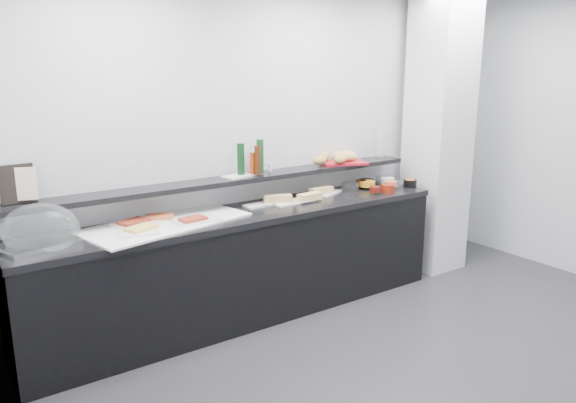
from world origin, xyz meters
TOP-DOWN VIEW (x-y plane):
  - ground at (0.00, 0.00)m, footprint 5.00×5.00m
  - back_wall at (0.00, 2.00)m, footprint 5.00×0.02m
  - column at (1.50, 1.65)m, footprint 0.50×0.50m
  - buffet_cabinet at (-0.70, 1.70)m, footprint 3.60×0.60m
  - counter_top at (-0.70, 1.70)m, footprint 3.62×0.62m
  - wall_shelf at (-0.70, 1.88)m, footprint 3.60×0.25m
  - cloche_base at (-2.25, 1.69)m, footprint 0.51×0.40m
  - cloche_dome at (-2.23, 1.66)m, footprint 0.57×0.48m
  - linen_runner at (-1.36, 1.73)m, footprint 1.31×0.82m
  - platter_meat_a at (-1.59, 1.82)m, footprint 0.30×0.24m
  - food_meat_a at (-1.58, 1.79)m, footprint 0.23×0.19m
  - platter_salmon at (-1.47, 1.82)m, footprint 0.37×0.28m
  - food_salmon at (-1.37, 1.81)m, footprint 0.24×0.20m
  - platter_cheese at (-1.62, 1.56)m, footprint 0.31×0.24m
  - food_cheese at (-1.59, 1.60)m, footprint 0.24×0.20m
  - platter_meat_b at (-1.16, 1.63)m, footprint 0.33×0.22m
  - food_meat_b at (-1.19, 1.61)m, footprint 0.20×0.14m
  - sandwich_plate_left at (-0.48, 1.80)m, footprint 0.31×0.14m
  - sandwich_food_left at (-0.34, 1.76)m, footprint 0.25×0.18m
  - tongs_left at (-0.47, 1.71)m, footprint 0.16×0.01m
  - sandwich_plate_mid at (-0.22, 1.72)m, footprint 0.38×0.17m
  - sandwich_food_mid at (-0.07, 1.66)m, footprint 0.23×0.10m
  - tongs_mid at (-0.17, 1.61)m, footprint 0.16×0.02m
  - sandwich_plate_right at (0.25, 1.81)m, footprint 0.33×0.24m
  - sandwich_food_right at (0.15, 1.79)m, footprint 0.24×0.11m
  - tongs_right at (0.16, 1.74)m, footprint 0.16×0.01m
  - bowl_glass_fruit at (0.50, 1.80)m, footprint 0.18×0.18m
  - fill_glass_fruit at (0.68, 1.77)m, footprint 0.20×0.20m
  - bowl_black_jam at (0.74, 1.84)m, footprint 0.15×0.15m
  - fill_black_jam at (0.66, 1.84)m, footprint 0.11×0.11m
  - bowl_glass_cream at (0.96, 1.81)m, footprint 0.25×0.25m
  - fill_glass_cream at (0.95, 1.78)m, footprint 0.14×0.14m
  - bowl_red_jam at (0.74, 1.55)m, footprint 0.14×0.14m
  - fill_red_jam at (0.57, 1.55)m, footprint 0.12×0.12m
  - bowl_glass_salmon at (0.91, 1.63)m, footprint 0.19×0.19m
  - fill_glass_salmon at (0.86, 1.64)m, footprint 0.15×0.15m
  - bowl_black_fruit at (1.07, 1.59)m, footprint 0.16×0.16m
  - fill_black_fruit at (1.07, 1.59)m, footprint 0.11×0.11m
  - framed_print at (-2.29, 1.95)m, footprint 0.23×0.08m
  - print_art at (-2.26, 1.93)m, footprint 0.19×0.10m
  - condiment_tray at (-0.65, 1.89)m, footprint 0.27×0.20m
  - bottle_green_a at (-0.61, 1.90)m, footprint 0.08×0.08m
  - bottle_brown at (-0.50, 1.82)m, footprint 0.06×0.06m
  - bottle_green_b at (-0.44, 1.87)m, footprint 0.07×0.07m
  - bottle_hot at (-0.52, 1.86)m, footprint 0.05×0.05m
  - shaker_salt at (-0.41, 1.91)m, footprint 0.05×0.05m
  - shaker_pepper at (-0.34, 1.88)m, footprint 0.04×0.04m
  - bread_tray at (0.46, 1.86)m, footprint 0.48×0.41m
  - bread_roll_nw at (0.33, 1.98)m, footprint 0.14×0.12m
  - bread_roll_n at (0.47, 1.94)m, footprint 0.13×0.09m
  - bread_roll_ne at (0.57, 1.94)m, footprint 0.17×0.12m
  - bread_roll_sw at (0.17, 1.84)m, footprint 0.17×0.12m
  - bread_roll_s at (0.35, 1.78)m, footprint 0.17×0.13m
  - bread_roll_se at (0.52, 1.84)m, footprint 0.17×0.14m
  - bread_roll_midw at (0.45, 1.85)m, footprint 0.18×0.15m
  - carafe at (0.92, 1.87)m, footprint 0.10×0.10m

SIDE VIEW (x-z plane):
  - ground at x=0.00m, z-range 0.00..0.00m
  - buffet_cabinet at x=-0.70m, z-range 0.00..0.85m
  - counter_top at x=-0.70m, z-range 0.85..0.90m
  - linen_runner at x=-1.36m, z-range 0.90..0.91m
  - sandwich_plate_left at x=-0.48m, z-range 0.90..0.91m
  - sandwich_plate_mid at x=-0.22m, z-range 0.90..0.91m
  - sandwich_plate_right at x=0.25m, z-range 0.90..0.91m
  - tongs_left at x=-0.47m, z-range 0.92..0.92m
  - tongs_mid at x=-0.17m, z-range 0.91..0.92m
  - tongs_right at x=0.16m, z-range 0.91..0.92m
  - cloche_base at x=-2.25m, z-range 0.90..0.94m
  - platter_meat_a at x=-1.59m, z-range 0.92..0.93m
  - platter_salmon at x=-1.47m, z-range 0.92..0.93m
  - platter_cheese at x=-1.62m, z-range 0.92..0.93m
  - platter_meat_b at x=-1.16m, z-range 0.92..0.93m
  - bowl_glass_fruit at x=0.50m, z-range 0.90..0.97m
  - bowl_black_jam at x=0.74m, z-range 0.90..0.97m
  - bowl_glass_cream at x=0.96m, z-range 0.90..0.97m
  - bowl_red_jam at x=0.74m, z-range 0.90..0.97m
  - bowl_glass_salmon at x=0.91m, z-range 0.90..0.97m
  - bowl_black_fruit at x=1.07m, z-range 0.90..0.97m
  - food_meat_a at x=-1.58m, z-range 0.93..0.95m
  - food_salmon at x=-1.37m, z-range 0.93..0.95m
  - food_cheese at x=-1.59m, z-range 0.93..0.95m
  - food_meat_b at x=-1.19m, z-range 0.93..0.95m
  - sandwich_food_left at x=-0.34m, z-range 0.91..0.97m
  - sandwich_food_mid at x=-0.07m, z-range 0.91..0.97m
  - sandwich_food_right at x=0.15m, z-range 0.91..0.97m
  - fill_glass_fruit at x=0.68m, z-range 0.92..0.97m
  - fill_black_jam at x=0.66m, z-range 0.92..0.97m
  - fill_glass_cream at x=0.95m, z-range 0.92..0.97m
  - fill_red_jam at x=0.57m, z-range 0.92..0.97m
  - fill_glass_salmon at x=0.86m, z-range 0.92..0.97m
  - fill_black_fruit at x=1.07m, z-range 0.92..0.97m
  - cloche_dome at x=-2.23m, z-range 0.86..1.20m
  - wall_shelf at x=-0.70m, z-range 1.11..1.15m
  - condiment_tray at x=-0.65m, z-range 1.15..1.16m
  - bread_tray at x=0.46m, z-range 1.15..1.17m
  - shaker_salt at x=-0.41m, z-range 1.16..1.23m
  - shaker_pepper at x=-0.34m, z-range 1.16..1.23m
  - bread_roll_nw at x=0.33m, z-range 1.17..1.25m
  - bread_roll_n at x=0.47m, z-range 1.17..1.25m
  - bread_roll_ne at x=0.57m, z-range 1.17..1.25m
  - bread_roll_sw at x=0.17m, z-range 1.17..1.25m
  - bread_roll_s at x=0.35m, z-range 1.17..1.25m
  - bread_roll_se at x=0.52m, z-range 1.17..1.25m
  - bread_roll_midw at x=0.45m, z-range 1.17..1.25m
  - bottle_hot at x=-0.52m, z-range 1.16..1.34m
  - framed_print at x=-2.29m, z-range 1.15..1.41m
  - print_art at x=-2.26m, z-range 1.17..1.39m
  - bottle_brown at x=-0.50m, z-range 1.16..1.40m
  - bottle_green_a at x=-0.61m, z-range 1.16..1.42m
  - carafe at x=0.92m, z-range 1.15..1.45m
  - bottle_green_b at x=-0.44m, z-range 1.16..1.44m
  - back_wall at x=0.00m, z-range 0.00..2.70m
  - column at x=1.50m, z-range 0.00..2.70m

